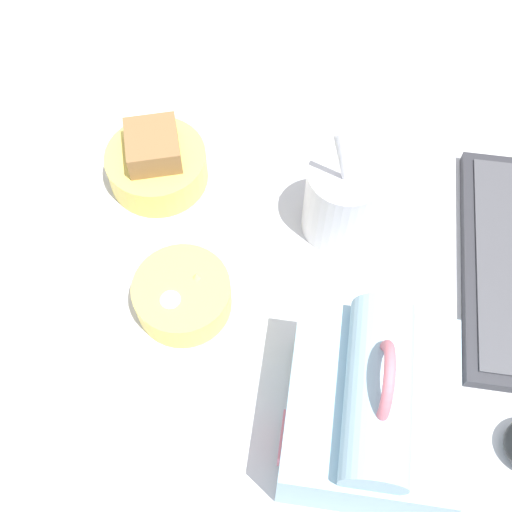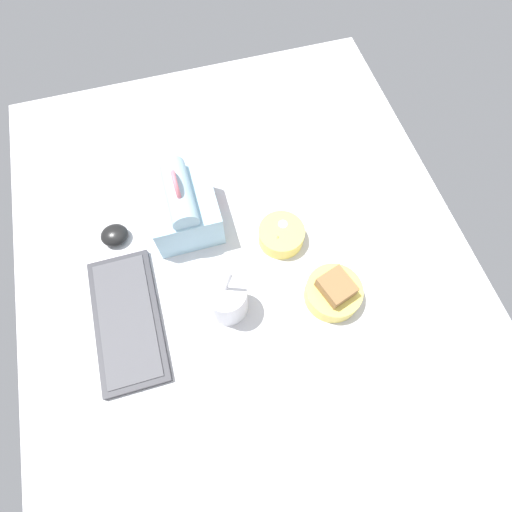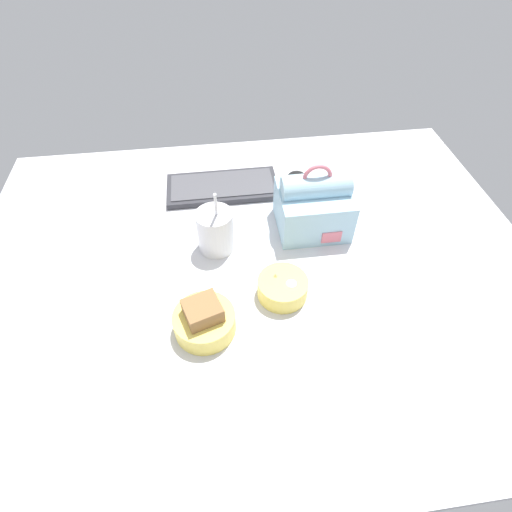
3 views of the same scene
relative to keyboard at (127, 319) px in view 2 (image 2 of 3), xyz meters
The scene contains 7 objects.
desk_surface 30.65cm from the keyboard, 79.09° to the right, with size 140.00×110.00×2.00cm.
keyboard is the anchor object (origin of this frame).
lunch_bag 29.47cm from the keyboard, 39.82° to the right, with size 17.92×16.29×19.20cm.
soup_cup 23.72cm from the keyboard, 97.92° to the right, with size 9.00×9.00×18.41cm.
bento_bowl_sandwich 47.62cm from the keyboard, 98.77° to the right, with size 12.99×12.99×8.49cm.
bento_bowl_snacks 41.37cm from the keyboard, 75.29° to the right, with size 11.34×11.34×5.49cm.
computer_mouse 22.08cm from the keyboard, ahead, with size 6.16×6.81×3.68cm.
Camera 2 is at (-37.53, 8.49, 91.82)cm, focal length 28.00 mm.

